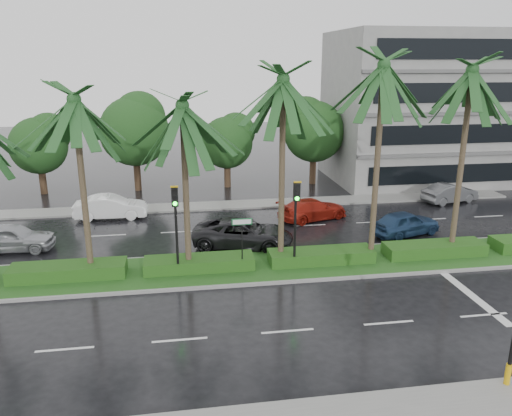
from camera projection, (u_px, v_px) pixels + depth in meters
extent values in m
plane|color=black|center=(265.00, 276.00, 23.41)|extent=(120.00, 120.00, 0.00)
cube|color=slate|center=(235.00, 205.00, 34.76)|extent=(40.00, 2.00, 0.12)
cube|color=gray|center=(261.00, 267.00, 24.34)|extent=(36.00, 4.00, 0.14)
cube|color=#22551C|center=(261.00, 265.00, 24.32)|extent=(35.60, 3.70, 0.02)
cube|color=#123F14|center=(68.00, 271.00, 22.91)|extent=(5.20, 1.40, 0.60)
cube|color=#123F14|center=(199.00, 263.00, 23.79)|extent=(5.20, 1.40, 0.60)
cube|color=#123F14|center=(321.00, 256.00, 24.68)|extent=(5.20, 1.40, 0.60)
cube|color=#123F14|center=(434.00, 249.00, 25.56)|extent=(5.20, 1.40, 0.60)
cube|color=silver|center=(36.00, 239.00, 28.27)|extent=(2.00, 0.12, 0.01)
cube|color=silver|center=(65.00, 349.00, 17.50)|extent=(2.00, 0.12, 0.01)
cube|color=silver|center=(108.00, 235.00, 28.86)|extent=(2.00, 0.12, 0.01)
cube|color=silver|center=(180.00, 340.00, 18.09)|extent=(2.00, 0.12, 0.01)
cube|color=silver|center=(178.00, 232.00, 29.45)|extent=(2.00, 0.12, 0.01)
cube|color=silver|center=(287.00, 331.00, 18.68)|extent=(2.00, 0.12, 0.01)
cube|color=silver|center=(245.00, 228.00, 30.04)|extent=(2.00, 0.12, 0.01)
cube|color=silver|center=(389.00, 323.00, 19.27)|extent=(2.00, 0.12, 0.01)
cube|color=silver|center=(309.00, 225.00, 30.63)|extent=(2.00, 0.12, 0.01)
cube|color=silver|center=(484.00, 315.00, 19.86)|extent=(2.00, 0.12, 0.01)
cube|color=silver|center=(371.00, 222.00, 31.22)|extent=(2.00, 0.12, 0.01)
cube|color=silver|center=(431.00, 219.00, 31.81)|extent=(2.00, 0.12, 0.01)
cube|color=silver|center=(489.00, 216.00, 32.40)|extent=(2.00, 0.12, 0.01)
cube|color=silver|center=(467.00, 292.00, 21.82)|extent=(0.40, 6.00, 0.01)
cylinder|color=#3F3424|center=(83.00, 191.00, 22.09)|extent=(0.28, 0.28, 8.03)
cylinder|color=#3F3424|center=(91.00, 270.00, 23.17)|extent=(0.40, 0.40, 0.44)
cylinder|color=#3F3424|center=(186.00, 192.00, 22.61)|extent=(0.28, 0.28, 7.73)
cylinder|color=#3F3424|center=(189.00, 266.00, 23.65)|extent=(0.40, 0.40, 0.44)
cylinder|color=#3F3424|center=(282.00, 176.00, 23.40)|extent=(0.28, 0.28, 8.80)
cylinder|color=#3F3424|center=(281.00, 258.00, 24.59)|extent=(0.40, 0.40, 0.44)
cylinder|color=#3F3424|center=(377.00, 168.00, 23.60)|extent=(0.28, 0.28, 9.41)
cylinder|color=#3F3424|center=(371.00, 256.00, 24.88)|extent=(0.40, 0.40, 0.44)
cylinder|color=#3F3424|center=(461.00, 166.00, 24.58)|extent=(0.28, 0.28, 9.19)
cylinder|color=#3F3424|center=(451.00, 249.00, 25.83)|extent=(0.40, 0.40, 0.44)
cylinder|color=gold|center=(508.00, 374.00, 15.36)|extent=(0.18, 0.18, 0.70)
cylinder|color=black|center=(177.00, 241.00, 22.68)|extent=(0.12, 0.12, 3.40)
cube|color=black|center=(175.00, 196.00, 21.89)|extent=(0.30, 0.18, 0.90)
cube|color=gold|center=(174.00, 187.00, 21.64)|extent=(0.34, 0.12, 0.06)
cylinder|color=black|center=(174.00, 190.00, 21.71)|extent=(0.18, 0.04, 0.18)
cylinder|color=black|center=(175.00, 197.00, 21.80)|extent=(0.18, 0.04, 0.18)
cylinder|color=#0CE519|center=(175.00, 204.00, 21.88)|extent=(0.18, 0.04, 0.18)
cylinder|color=black|center=(295.00, 235.00, 23.49)|extent=(0.12, 0.12, 3.40)
cube|color=black|center=(297.00, 192.00, 22.70)|extent=(0.30, 0.18, 0.90)
cube|color=gold|center=(298.00, 182.00, 22.45)|extent=(0.34, 0.12, 0.06)
cylinder|color=black|center=(297.00, 186.00, 22.52)|extent=(0.18, 0.04, 0.18)
cylinder|color=black|center=(297.00, 192.00, 22.61)|extent=(0.18, 0.04, 0.18)
cylinder|color=#0CE519|center=(297.00, 199.00, 22.69)|extent=(0.18, 0.04, 0.18)
cylinder|color=black|center=(242.00, 245.00, 23.33)|extent=(0.06, 0.06, 2.60)
cube|color=#0C5926|center=(242.00, 222.00, 22.97)|extent=(0.95, 0.04, 0.30)
cube|color=white|center=(242.00, 222.00, 22.95)|extent=(0.85, 0.01, 0.22)
cylinder|color=#3C281B|center=(43.00, 181.00, 37.63)|extent=(0.52, 0.52, 2.04)
sphere|color=#1C3C16|center=(39.00, 146.00, 36.88)|extent=(4.19, 4.19, 4.19)
sphere|color=#1C3C16|center=(38.00, 134.00, 36.93)|extent=(3.14, 3.14, 3.14)
cylinder|color=#3C281B|center=(137.00, 174.00, 38.59)|extent=(0.52, 0.52, 2.54)
sphere|color=#1C3C16|center=(134.00, 131.00, 37.65)|extent=(5.23, 5.23, 5.23)
sphere|color=#1C3C16|center=(134.00, 117.00, 37.65)|extent=(3.92, 3.92, 3.92)
cylinder|color=#3C281B|center=(227.00, 175.00, 39.71)|extent=(0.52, 0.52, 1.97)
sphere|color=#1C3C16|center=(227.00, 143.00, 38.98)|extent=(4.05, 4.05, 4.05)
sphere|color=#1C3C16|center=(226.00, 132.00, 39.04)|extent=(3.04, 3.04, 3.04)
cylinder|color=#3C281B|center=(313.00, 169.00, 40.68)|extent=(0.52, 0.52, 2.37)
sphere|color=#1C3C16|center=(314.00, 132.00, 39.81)|extent=(4.87, 4.87, 4.87)
sphere|color=#1C3C16|center=(313.00, 119.00, 39.82)|extent=(3.66, 3.66, 3.66)
cylinder|color=#3C281B|center=(394.00, 168.00, 41.74)|extent=(0.52, 0.52, 2.20)
sphere|color=#1C3C16|center=(397.00, 134.00, 40.93)|extent=(4.52, 4.52, 4.52)
sphere|color=#1C3C16|center=(396.00, 122.00, 40.96)|extent=(3.39, 3.39, 3.39)
cube|color=slate|center=(430.00, 107.00, 41.26)|extent=(16.00, 10.00, 12.00)
imported|color=#AAACB2|center=(11.00, 237.00, 26.36)|extent=(1.99, 4.45, 1.49)
imported|color=white|center=(111.00, 207.00, 31.82)|extent=(1.59, 4.53, 1.49)
imported|color=black|center=(243.00, 234.00, 26.93)|extent=(3.78, 5.85, 1.50)
imported|color=maroon|center=(313.00, 209.00, 31.63)|extent=(3.28, 4.96, 1.33)
imported|color=navy|center=(405.00, 223.00, 28.75)|extent=(2.95, 4.55, 1.44)
imported|color=#4F5054|center=(450.00, 193.00, 35.39)|extent=(2.49, 4.38, 1.37)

